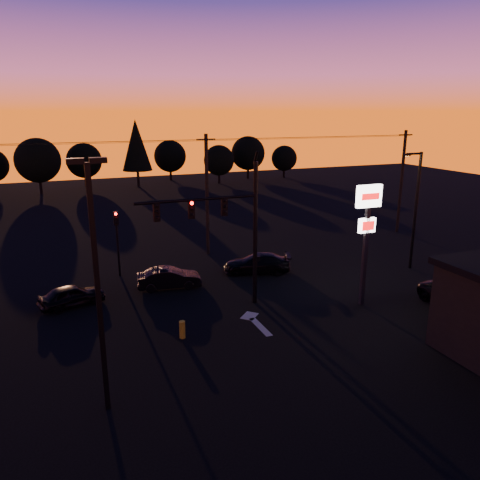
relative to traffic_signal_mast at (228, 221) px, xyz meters
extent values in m
plane|color=black|center=(0.10, -3.99, -4.94)|extent=(120.00, 120.00, 0.00)
cube|color=beige|center=(0.60, -2.99, -4.93)|extent=(0.35, 2.20, 0.01)
cube|color=beige|center=(0.60, -1.59, -4.93)|extent=(1.20, 1.20, 0.01)
cylinder|color=black|center=(1.60, 0.01, -0.94)|extent=(0.24, 0.24, 8.00)
cylinder|color=black|center=(1.60, 0.01, 3.26)|extent=(0.14, 0.52, 0.76)
cylinder|color=black|center=(-1.65, 0.01, 1.26)|extent=(6.50, 0.16, 0.16)
cube|color=black|center=(-0.20, 0.01, 0.76)|extent=(0.32, 0.22, 0.95)
sphere|color=black|center=(-0.20, -0.12, 1.11)|extent=(0.18, 0.18, 0.18)
sphere|color=black|center=(-0.20, -0.12, 0.81)|extent=(0.18, 0.18, 0.18)
sphere|color=black|center=(-0.20, -0.12, 0.51)|extent=(0.18, 0.18, 0.18)
cube|color=black|center=(-2.00, 0.01, 0.76)|extent=(0.32, 0.22, 0.95)
sphere|color=#FF0705|center=(-2.00, -0.12, 1.11)|extent=(0.18, 0.18, 0.18)
sphere|color=black|center=(-2.00, -0.12, 0.81)|extent=(0.18, 0.18, 0.18)
sphere|color=black|center=(-2.00, -0.12, 0.51)|extent=(0.18, 0.18, 0.18)
cube|color=black|center=(-3.80, 0.01, 0.76)|extent=(0.32, 0.22, 0.95)
sphere|color=black|center=(-3.80, -0.12, 1.11)|extent=(0.18, 0.18, 0.18)
sphere|color=black|center=(-3.80, -0.12, 0.81)|extent=(0.18, 0.18, 0.18)
sphere|color=black|center=(-3.80, -0.12, 0.51)|extent=(0.18, 0.18, 0.18)
cube|color=black|center=(1.78, 0.01, -2.34)|extent=(0.22, 0.18, 0.28)
cylinder|color=black|center=(-4.90, 7.51, -3.14)|extent=(0.14, 0.14, 3.60)
cube|color=black|center=(-4.90, 7.51, -1.04)|extent=(0.30, 0.20, 0.90)
sphere|color=#FF0705|center=(-4.90, 7.39, -0.72)|extent=(0.18, 0.18, 0.18)
sphere|color=black|center=(-4.90, 7.39, -1.00)|extent=(0.18, 0.18, 0.18)
sphere|color=black|center=(-4.90, 7.39, -1.28)|extent=(0.18, 0.18, 0.18)
cube|color=black|center=(-7.40, -6.99, -0.44)|extent=(0.18, 0.18, 9.00)
cube|color=black|center=(-7.75, -6.99, 4.11)|extent=(0.55, 0.30, 0.18)
cube|color=black|center=(-7.05, -6.99, 4.11)|extent=(0.55, 0.30, 0.18)
cube|color=black|center=(7.10, -2.49, -1.74)|extent=(0.22, 0.22, 6.40)
cube|color=white|center=(7.10, -2.49, 1.26)|extent=(1.50, 0.25, 1.20)
cube|color=red|center=(7.10, -2.63, 1.26)|extent=(1.10, 0.02, 0.35)
cube|color=white|center=(7.10, -2.49, -0.34)|extent=(1.00, 0.22, 0.80)
cube|color=red|center=(7.10, -2.62, -0.34)|extent=(0.75, 0.02, 0.50)
cylinder|color=black|center=(14.10, 1.51, -0.94)|extent=(0.20, 0.20, 8.00)
cylinder|color=black|center=(13.50, 1.51, 2.96)|extent=(1.20, 0.14, 0.14)
cube|color=black|center=(12.90, 1.51, 2.91)|extent=(0.50, 0.22, 0.14)
plane|color=#FFB759|center=(12.90, 1.51, 2.83)|extent=(0.35, 0.35, 0.00)
cylinder|color=black|center=(2.10, 10.01, -0.44)|extent=(0.26, 0.26, 9.00)
cube|color=black|center=(2.10, 10.01, 3.66)|extent=(1.40, 0.10, 0.10)
cylinder|color=black|center=(20.10, 10.01, -0.44)|extent=(0.26, 0.26, 9.00)
cube|color=black|center=(20.10, 10.01, 3.66)|extent=(1.40, 0.10, 0.10)
cylinder|color=black|center=(-6.90, 9.41, 3.61)|extent=(18.00, 0.02, 0.02)
cylinder|color=black|center=(-6.90, 10.01, 3.66)|extent=(18.00, 0.02, 0.02)
cylinder|color=black|center=(-6.90, 10.61, 3.61)|extent=(18.00, 0.02, 0.02)
cylinder|color=black|center=(11.10, 9.41, 3.61)|extent=(18.00, 0.02, 0.02)
cylinder|color=black|center=(11.10, 10.01, 3.66)|extent=(18.00, 0.02, 0.02)
cylinder|color=black|center=(11.10, 10.61, 3.61)|extent=(18.00, 0.02, 0.02)
cube|color=black|center=(9.10, -7.47, -3.54)|extent=(2.20, 0.05, 1.60)
cylinder|color=#A69417|center=(-3.38, -2.66, -4.50)|extent=(0.29, 0.29, 0.86)
cylinder|color=black|center=(-9.90, 44.01, -4.06)|extent=(0.36, 0.36, 1.75)
sphere|color=black|center=(-9.90, 44.01, -0.56)|extent=(5.77, 5.78, 5.78)
cylinder|color=black|center=(-3.90, 48.01, -4.19)|extent=(0.36, 0.36, 1.50)
sphere|color=black|center=(-3.90, 48.01, -1.19)|extent=(4.95, 4.95, 4.95)
cylinder|color=black|center=(3.10, 45.01, -3.75)|extent=(0.36, 0.36, 2.38)
cone|color=black|center=(3.10, 45.01, 1.00)|extent=(4.18, 4.18, 7.12)
cylinder|color=black|center=(9.10, 50.01, -4.19)|extent=(0.36, 0.36, 1.50)
sphere|color=black|center=(9.10, 50.01, -1.19)|extent=(4.95, 4.95, 4.95)
cylinder|color=black|center=(15.10, 44.01, -4.25)|extent=(0.36, 0.36, 1.38)
sphere|color=black|center=(15.10, 44.01, -1.50)|extent=(4.54, 4.54, 4.54)
cylinder|color=black|center=(21.10, 47.01, -4.12)|extent=(0.36, 0.36, 1.62)
sphere|color=black|center=(21.10, 47.01, -0.87)|extent=(5.36, 5.36, 5.36)
cylinder|color=black|center=(27.10, 46.01, -4.31)|extent=(0.36, 0.36, 1.25)
sphere|color=black|center=(27.10, 46.01, -1.81)|extent=(4.12, 4.12, 4.12)
imported|color=black|center=(-8.08, 3.40, -4.33)|extent=(3.83, 2.34, 1.22)
imported|color=black|center=(-2.37, 4.06, -4.30)|extent=(4.05, 1.94, 1.28)
imported|color=black|center=(3.82, 4.67, -4.29)|extent=(4.83, 3.26, 1.30)
imported|color=black|center=(11.78, -5.07, -4.28)|extent=(2.40, 4.85, 1.32)
camera|label=1|loc=(-8.50, -22.70, 5.63)|focal=35.00mm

